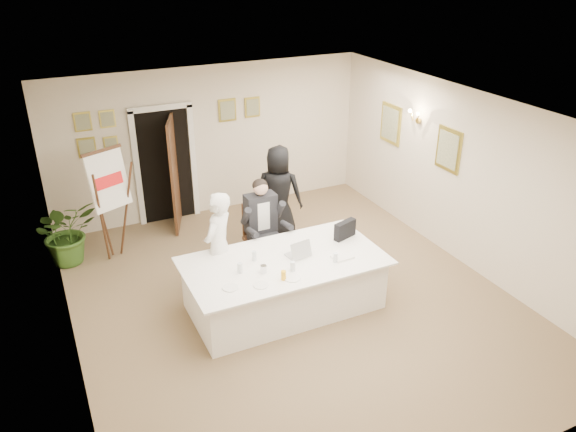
% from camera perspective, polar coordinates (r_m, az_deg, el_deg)
% --- Properties ---
extents(floor, '(7.00, 7.00, 0.00)m').
position_cam_1_polar(floor, '(8.35, 0.40, -8.45)').
color(floor, brown).
rests_on(floor, ground).
extents(ceiling, '(6.00, 7.00, 0.02)m').
position_cam_1_polar(ceiling, '(7.16, 0.47, 10.40)').
color(ceiling, white).
rests_on(ceiling, wall_back).
extents(wall_back, '(6.00, 0.10, 2.80)m').
position_cam_1_polar(wall_back, '(10.69, -7.86, 7.57)').
color(wall_back, beige).
rests_on(wall_back, floor).
extents(wall_front, '(6.00, 0.10, 2.80)m').
position_cam_1_polar(wall_front, '(5.23, 18.03, -14.87)').
color(wall_front, beige).
rests_on(wall_front, floor).
extents(wall_left, '(0.10, 7.00, 2.80)m').
position_cam_1_polar(wall_left, '(7.03, -22.21, -4.33)').
color(wall_left, beige).
rests_on(wall_left, floor).
extents(wall_right, '(0.10, 7.00, 2.80)m').
position_cam_1_polar(wall_right, '(9.26, 17.41, 3.69)').
color(wall_right, beige).
rests_on(wall_right, floor).
extents(doorway, '(1.14, 0.86, 2.20)m').
position_cam_1_polar(doorway, '(10.43, -12.05, 4.68)').
color(doorway, black).
rests_on(doorway, floor).
extents(pictures_back_wall, '(3.40, 0.06, 0.80)m').
position_cam_1_polar(pictures_back_wall, '(10.33, -12.22, 9.20)').
color(pictures_back_wall, gold).
rests_on(pictures_back_wall, wall_back).
extents(pictures_right_wall, '(0.06, 2.20, 0.80)m').
position_cam_1_polar(pictures_right_wall, '(9.98, 12.99, 7.93)').
color(pictures_right_wall, gold).
rests_on(pictures_right_wall, wall_right).
extents(wall_sconce, '(0.20, 0.30, 0.24)m').
position_cam_1_polar(wall_sconce, '(9.84, 12.87, 9.83)').
color(wall_sconce, '#B29439').
rests_on(wall_sconce, wall_right).
extents(conference_table, '(2.78, 1.48, 0.78)m').
position_cam_1_polar(conference_table, '(7.98, -0.40, -6.86)').
color(conference_table, white).
rests_on(conference_table, floor).
extents(seated_man, '(0.74, 0.77, 1.53)m').
position_cam_1_polar(seated_man, '(8.78, -2.65, -0.88)').
color(seated_man, black).
rests_on(seated_man, floor).
extents(flip_chart, '(0.67, 0.54, 1.87)m').
position_cam_1_polar(flip_chart, '(9.44, -17.70, 0.52)').
color(flip_chart, '#372411').
rests_on(flip_chart, floor).
extents(standing_man, '(0.71, 0.70, 1.66)m').
position_cam_1_polar(standing_man, '(8.07, -7.05, -3.10)').
color(standing_man, white).
rests_on(standing_man, floor).
extents(standing_woman, '(0.98, 0.90, 1.69)m').
position_cam_1_polar(standing_woman, '(9.70, -0.98, 2.35)').
color(standing_woman, black).
rests_on(standing_woman, floor).
extents(potted_palm, '(1.16, 1.08, 1.08)m').
position_cam_1_polar(potted_palm, '(9.72, -21.60, -1.52)').
color(potted_palm, '#335B1E').
rests_on(potted_palm, floor).
extents(laptop, '(0.37, 0.39, 0.28)m').
position_cam_1_polar(laptop, '(7.84, 0.97, -3.08)').
color(laptop, '#B7BABC').
rests_on(laptop, conference_table).
extents(laptop_bag, '(0.39, 0.22, 0.27)m').
position_cam_1_polar(laptop_bag, '(8.34, 5.81, -1.38)').
color(laptop_bag, black).
rests_on(laptop_bag, conference_table).
extents(paper_stack, '(0.30, 0.22, 0.03)m').
position_cam_1_polar(paper_stack, '(7.87, 5.56, -4.15)').
color(paper_stack, white).
rests_on(paper_stack, conference_table).
extents(plate_left, '(0.21, 0.21, 0.01)m').
position_cam_1_polar(plate_left, '(7.21, -5.88, -7.26)').
color(plate_left, white).
rests_on(plate_left, conference_table).
extents(plate_mid, '(0.25, 0.25, 0.01)m').
position_cam_1_polar(plate_mid, '(7.23, -2.79, -7.04)').
color(plate_mid, white).
rests_on(plate_mid, conference_table).
extents(plate_near, '(0.29, 0.29, 0.01)m').
position_cam_1_polar(plate_near, '(7.37, 0.42, -6.30)').
color(plate_near, white).
rests_on(plate_near, conference_table).
extents(glass_a, '(0.08, 0.08, 0.14)m').
position_cam_1_polar(glass_a, '(7.49, -4.90, -5.29)').
color(glass_a, silver).
rests_on(glass_a, conference_table).
extents(glass_b, '(0.08, 0.08, 0.14)m').
position_cam_1_polar(glass_b, '(7.50, 0.48, -5.16)').
color(glass_b, silver).
rests_on(glass_b, conference_table).
extents(glass_c, '(0.07, 0.07, 0.14)m').
position_cam_1_polar(glass_c, '(7.73, 4.84, -4.23)').
color(glass_c, silver).
rests_on(glass_c, conference_table).
extents(glass_d, '(0.08, 0.08, 0.14)m').
position_cam_1_polar(glass_d, '(7.76, -3.46, -4.07)').
color(glass_d, silver).
rests_on(glass_d, conference_table).
extents(oj_glass, '(0.07, 0.07, 0.13)m').
position_cam_1_polar(oj_glass, '(7.32, -0.46, -6.05)').
color(oj_glass, '#F7AF14').
rests_on(oj_glass, conference_table).
extents(steel_jug, '(0.10, 0.10, 0.11)m').
position_cam_1_polar(steel_jug, '(7.48, -2.50, -5.41)').
color(steel_jug, silver).
rests_on(steel_jug, conference_table).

